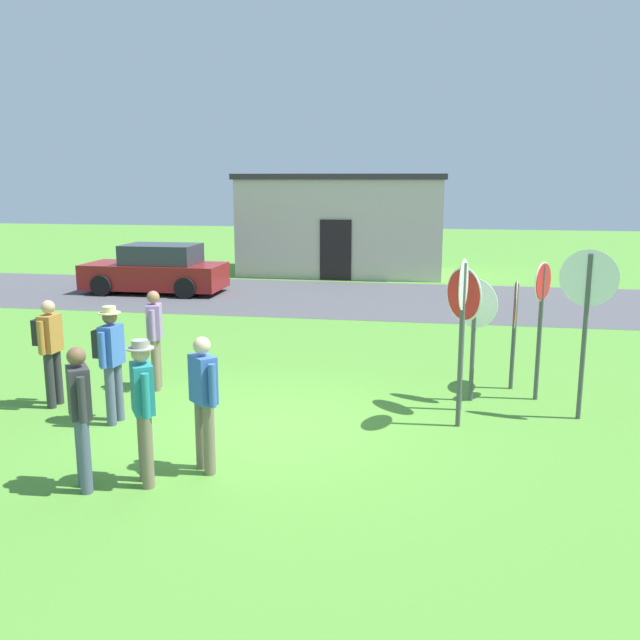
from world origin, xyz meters
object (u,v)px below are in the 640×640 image
at_px(stop_sign_leaning_right, 474,318).
at_px(person_in_blue, 80,411).
at_px(stop_sign_far_back, 587,303).
at_px(stop_sign_rear_right, 462,314).
at_px(stop_sign_leaning_left, 515,315).
at_px(stop_sign_tallest, 541,309).
at_px(person_in_dark_shirt, 143,404).
at_px(parked_car_on_street, 156,271).
at_px(person_in_teal, 50,345).
at_px(person_on_left, 111,356).
at_px(person_with_sunhat, 155,334).
at_px(stop_sign_center_cluster, 463,313).
at_px(person_near_signs, 204,397).

height_order(stop_sign_leaning_right, person_in_blue, stop_sign_leaning_right).
bearing_deg(stop_sign_far_back, stop_sign_rear_right, -160.23).
relative_size(stop_sign_leaning_left, stop_sign_tallest, 0.84).
bearing_deg(stop_sign_rear_right, person_in_dark_shirt, -144.44).
bearing_deg(stop_sign_tallest, person_in_dark_shirt, -140.31).
bearing_deg(stop_sign_rear_right, stop_sign_tallest, 49.23).
xyz_separation_m(stop_sign_far_back, stop_sign_leaning_right, (-1.55, 0.60, -0.40)).
bearing_deg(stop_sign_tallest, stop_sign_leaning_right, -167.26).
bearing_deg(parked_car_on_street, person_in_teal, -75.29).
height_order(person_in_dark_shirt, person_in_blue, person_in_dark_shirt).
height_order(person_on_left, person_in_teal, person_on_left).
bearing_deg(person_with_sunhat, stop_sign_center_cluster, -2.52).
distance_m(stop_sign_center_cluster, person_on_left, 5.23).
height_order(stop_sign_center_cluster, person_in_blue, stop_sign_center_cluster).
relative_size(stop_sign_center_cluster, person_with_sunhat, 1.32).
relative_size(stop_sign_rear_right, person_near_signs, 1.44).
relative_size(stop_sign_center_cluster, person_in_dark_shirt, 1.28).
relative_size(person_in_teal, person_near_signs, 1.00).
bearing_deg(stop_sign_far_back, person_in_teal, -174.20).
distance_m(stop_sign_far_back, person_in_teal, 8.12).
distance_m(stop_sign_leaning_right, person_in_blue, 6.09).
bearing_deg(stop_sign_far_back, person_with_sunhat, 177.40).
height_order(person_on_left, person_in_dark_shirt, same).
relative_size(stop_sign_leaning_right, person_in_teal, 1.18).
distance_m(parked_car_on_street, stop_sign_center_cluster, 13.29).
bearing_deg(person_in_dark_shirt, person_near_signs, 39.83).
bearing_deg(stop_sign_leaning_left, person_in_dark_shirt, -134.75).
distance_m(person_near_signs, person_in_dark_shirt, 0.73).
height_order(stop_sign_center_cluster, stop_sign_rear_right, stop_sign_rear_right).
bearing_deg(stop_sign_leaning_left, person_on_left, -155.20).
bearing_deg(stop_sign_rear_right, stop_sign_center_cluster, 87.42).
height_order(stop_sign_far_back, stop_sign_leaning_right, stop_sign_far_back).
bearing_deg(person_in_blue, person_near_signs, 30.94).
distance_m(stop_sign_center_cluster, stop_sign_leaning_right, 0.57).
xyz_separation_m(stop_sign_tallest, person_in_blue, (-5.54, -4.32, -0.54)).
distance_m(person_on_left, person_with_sunhat, 1.67).
bearing_deg(stop_sign_rear_right, person_near_signs, -145.28).
xyz_separation_m(stop_sign_leaning_right, person_on_left, (-5.20, -1.96, -0.34)).
relative_size(person_in_teal, person_with_sunhat, 1.00).
relative_size(stop_sign_rear_right, person_in_teal, 1.44).
xyz_separation_m(stop_sign_rear_right, person_in_blue, (-4.28, -2.85, -0.70)).
distance_m(person_with_sunhat, person_in_blue, 3.87).
distance_m(stop_sign_leaning_right, person_in_teal, 6.65).
distance_m(person_in_teal, person_in_blue, 3.33).
xyz_separation_m(stop_sign_far_back, stop_sign_leaning_left, (-0.86, 1.36, -0.48)).
bearing_deg(parked_car_on_street, stop_sign_center_cluster, -46.86).
height_order(stop_sign_center_cluster, person_on_left, stop_sign_center_cluster).
height_order(parked_car_on_street, stop_sign_center_cluster, stop_sign_center_cluster).
distance_m(parked_car_on_street, stop_sign_rear_right, 13.81).
distance_m(parked_car_on_street, person_with_sunhat, 10.28).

